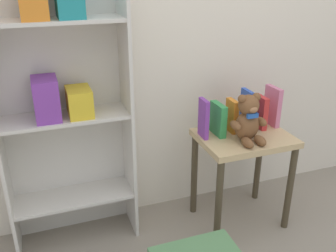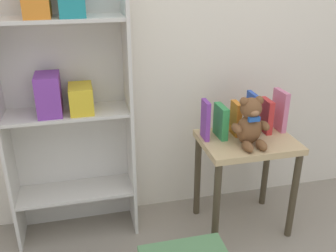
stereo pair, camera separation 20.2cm
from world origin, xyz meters
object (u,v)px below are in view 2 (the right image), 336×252
at_px(bookshelf_side, 65,93).
at_px(teddy_bear, 250,123).
at_px(book_standing_orange, 236,119).
at_px(book_standing_red, 266,116).
at_px(display_table, 246,156).
at_px(book_standing_pink, 280,110).
at_px(book_standing_blue, 251,113).
at_px(book_standing_purple, 205,120).
at_px(book_standing_green, 221,121).

bearing_deg(bookshelf_side, teddy_bear, -16.21).
relative_size(book_standing_orange, book_standing_red, 0.99).
xyz_separation_m(display_table, book_standing_pink, (0.23, 0.09, 0.23)).
relative_size(bookshelf_side, book_standing_orange, 7.85).
bearing_deg(book_standing_red, teddy_bear, -139.30).
distance_m(book_standing_blue, book_standing_pink, 0.19).
xyz_separation_m(bookshelf_side, book_standing_purple, (0.74, -0.15, -0.17)).
bearing_deg(book_standing_red, book_standing_purple, -177.73).
distance_m(bookshelf_side, teddy_bear, 1.01).
distance_m(display_table, book_standing_pink, 0.34).
distance_m(teddy_bear, book_standing_orange, 0.15).
bearing_deg(bookshelf_side, book_standing_red, -7.07).
xyz_separation_m(bookshelf_side, display_table, (0.98, -0.21, -0.39)).
xyz_separation_m(book_standing_purple, book_standing_pink, (0.47, 0.02, 0.01)).
xyz_separation_m(teddy_bear, book_standing_green, (-0.12, 0.13, -0.03)).
xyz_separation_m(book_standing_orange, book_standing_red, (0.19, -0.00, 0.00)).
distance_m(book_standing_blue, book_standing_red, 0.10).
height_order(teddy_bear, book_standing_pink, teddy_bear).
xyz_separation_m(bookshelf_side, book_standing_pink, (1.21, -0.12, -0.16)).
bearing_deg(bookshelf_side, display_table, -12.37).
xyz_separation_m(book_standing_purple, book_standing_orange, (0.19, 0.01, -0.01)).
distance_m(bookshelf_side, book_standing_purple, 0.78).
bearing_deg(book_standing_red, bookshelf_side, 173.66).
distance_m(teddy_bear, book_standing_blue, 0.16).
distance_m(book_standing_orange, book_standing_red, 0.19).
height_order(bookshelf_side, book_standing_orange, bookshelf_side).
bearing_deg(book_standing_blue, teddy_bear, -114.88).
relative_size(display_table, book_standing_purple, 2.61).
height_order(display_table, book_standing_green, book_standing_green).
bearing_deg(teddy_bear, book_standing_orange, 98.81).
relative_size(book_standing_purple, book_standing_blue, 0.92).
distance_m(book_standing_red, book_standing_pink, 0.10).
bearing_deg(book_standing_orange, book_standing_green, -172.68).
relative_size(bookshelf_side, book_standing_purple, 6.82).
distance_m(book_standing_green, book_standing_pink, 0.38).
distance_m(display_table, book_standing_blue, 0.25).
bearing_deg(book_standing_pink, teddy_bear, -151.17).
xyz_separation_m(bookshelf_side, teddy_bear, (0.95, -0.28, -0.16)).
distance_m(book_standing_green, book_standing_orange, 0.09).
bearing_deg(book_standing_orange, display_table, -59.00).
xyz_separation_m(teddy_bear, book_standing_purple, (-0.21, 0.13, -0.01)).
relative_size(teddy_bear, book_standing_blue, 1.12).
height_order(bookshelf_side, book_standing_pink, bookshelf_side).
distance_m(book_standing_purple, book_standing_orange, 0.19).
relative_size(book_standing_green, book_standing_red, 0.94).
bearing_deg(book_standing_red, book_standing_blue, 178.23).
relative_size(book_standing_green, book_standing_pink, 0.78).
height_order(book_standing_orange, book_standing_red, book_standing_red).
distance_m(book_standing_orange, book_standing_pink, 0.28).
bearing_deg(bookshelf_side, book_standing_green, -9.80).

